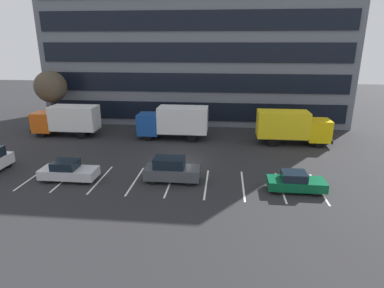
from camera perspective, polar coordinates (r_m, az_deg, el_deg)
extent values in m
plane|color=#262628|center=(29.33, -2.41, -3.18)|extent=(120.00, 120.00, 0.00)
cube|color=slate|center=(45.30, 0.80, 18.14)|extent=(39.09, 10.10, 21.60)
cube|color=black|center=(41.08, 0.11, 5.80)|extent=(37.52, 0.16, 2.30)
cube|color=black|center=(40.50, 0.12, 10.80)|extent=(37.52, 0.16, 2.30)
cube|color=black|center=(40.22, 0.12, 15.89)|extent=(37.52, 0.16, 2.30)
cube|color=black|center=(40.27, 0.12, 21.02)|extent=(37.52, 0.16, 2.30)
cube|color=silver|center=(29.21, -26.17, -5.16)|extent=(0.14, 5.40, 0.01)
cube|color=silver|center=(27.85, -21.24, -5.59)|extent=(0.14, 5.40, 0.01)
cube|color=silver|center=(26.72, -15.85, -6.01)|extent=(0.14, 5.40, 0.01)
cube|color=silver|center=(25.85, -10.03, -6.41)|extent=(0.14, 5.40, 0.01)
cube|color=silver|center=(25.25, -3.86, -6.76)|extent=(0.14, 5.40, 0.01)
cube|color=silver|center=(24.96, 2.54, -7.04)|extent=(0.14, 5.40, 0.01)
cube|color=silver|center=(24.98, 9.02, -7.23)|extent=(0.14, 5.40, 0.01)
cube|color=silver|center=(25.32, 15.40, -7.33)|extent=(0.14, 5.40, 0.01)
cube|color=silver|center=(25.95, 21.56, -7.35)|extent=(0.14, 5.40, 0.01)
cube|color=yellow|center=(36.17, 21.46, 2.32)|extent=(2.22, 2.42, 2.22)
cube|color=black|center=(36.38, 23.19, 2.92)|extent=(0.06, 2.03, 0.98)
cube|color=yellow|center=(35.20, 15.71, 3.43)|extent=(5.24, 2.52, 2.72)
cube|color=black|center=(36.75, 23.04, 0.80)|extent=(0.20, 2.42, 0.40)
cylinder|color=black|center=(37.42, 20.88, 1.10)|extent=(1.01, 0.30, 1.01)
cylinder|color=black|center=(35.50, 21.69, 0.15)|extent=(1.01, 0.30, 1.01)
cylinder|color=black|center=(36.45, 13.62, 1.36)|extent=(1.01, 0.30, 1.01)
cylinder|color=black|center=(34.48, 14.04, 0.40)|extent=(1.01, 0.30, 1.01)
cube|color=#D85914|center=(41.01, -24.65, 3.61)|extent=(2.20, 2.40, 2.20)
cube|color=black|center=(41.47, -26.02, 4.20)|extent=(0.06, 2.02, 0.97)
cube|color=white|center=(39.15, -20.05, 4.39)|extent=(5.20, 2.50, 2.70)
cube|color=black|center=(41.81, -25.84, 2.35)|extent=(0.20, 2.40, 0.40)
cylinder|color=black|center=(40.41, -25.16, 1.74)|extent=(1.00, 0.30, 1.00)
cylinder|color=black|center=(42.12, -23.77, 2.52)|extent=(1.00, 0.30, 1.00)
cylinder|color=black|center=(38.20, -19.04, 1.62)|extent=(1.00, 0.30, 1.00)
cylinder|color=black|center=(40.01, -17.84, 2.44)|extent=(1.00, 0.30, 1.00)
cube|color=#194799|center=(36.39, -7.63, 3.57)|extent=(2.29, 2.49, 2.29)
cube|color=black|center=(36.55, -9.38, 4.29)|extent=(0.06, 2.09, 1.01)
cube|color=white|center=(35.56, -1.62, 4.34)|extent=(5.40, 2.60, 2.80)
cube|color=black|center=(36.93, -9.38, 2.11)|extent=(0.21, 2.49, 0.42)
cylinder|color=black|center=(35.68, -7.95, 1.37)|extent=(1.04, 0.31, 1.04)
cylinder|color=black|center=(37.68, -7.19, 2.28)|extent=(1.04, 0.31, 1.04)
cylinder|color=black|center=(34.86, -0.06, 1.15)|extent=(1.04, 0.31, 1.04)
cylinder|color=black|center=(36.90, 0.28, 2.09)|extent=(1.04, 0.31, 1.04)
cube|color=silver|center=(27.17, -20.93, -4.77)|extent=(4.39, 1.84, 0.71)
cube|color=black|center=(27.04, -21.50, -3.43)|extent=(1.84, 1.62, 0.61)
cylinder|color=black|center=(27.36, -17.49, -4.91)|extent=(0.61, 0.22, 0.61)
cylinder|color=black|center=(26.03, -18.84, -6.23)|extent=(0.61, 0.22, 0.61)
cylinder|color=black|center=(28.57, -22.70, -4.53)|extent=(0.61, 0.22, 0.61)
cylinder|color=black|center=(27.29, -24.24, -5.76)|extent=(0.61, 0.22, 0.61)
cylinder|color=black|center=(32.14, -29.72, -3.07)|extent=(0.21, 0.66, 0.66)
cube|color=#0C5933|center=(24.77, 17.94, -6.72)|extent=(4.11, 1.72, 0.67)
cube|color=black|center=(24.49, 17.60, -5.39)|extent=(1.73, 1.51, 0.57)
cylinder|color=black|center=(25.86, 20.42, -6.61)|extent=(0.57, 0.21, 0.57)
cylinder|color=black|center=(24.55, 21.25, -8.03)|extent=(0.57, 0.21, 0.57)
cylinder|color=black|center=(25.31, 14.62, -6.57)|extent=(0.57, 0.21, 0.57)
cylinder|color=black|center=(23.97, 15.12, -8.03)|extent=(0.57, 0.21, 0.57)
cube|color=#474C51|center=(25.21, -3.50, -5.07)|extent=(4.27, 1.81, 0.88)
cube|color=black|center=(24.93, -4.02, -3.28)|extent=(2.35, 1.59, 0.79)
cylinder|color=black|center=(25.91, -0.21, -5.31)|extent=(0.63, 0.20, 0.63)
cylinder|color=black|center=(24.47, -0.60, -6.75)|extent=(0.63, 0.20, 0.63)
cylinder|color=black|center=(26.32, -6.16, -5.04)|extent=(0.63, 0.20, 0.63)
cylinder|color=black|center=(24.90, -6.91, -6.44)|extent=(0.63, 0.20, 0.63)
cylinder|color=#473323|center=(43.61, -23.19, 4.92)|extent=(0.28, 0.28, 3.74)
sphere|color=#4C4233|center=(43.08, -23.73, 9.28)|extent=(3.80, 3.80, 3.80)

